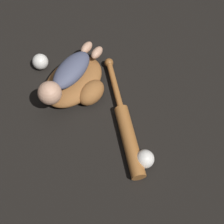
% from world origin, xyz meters
% --- Properties ---
extents(ground_plane, '(6.00, 6.00, 0.00)m').
position_xyz_m(ground_plane, '(0.00, 0.00, 0.00)').
color(ground_plane, black).
extents(baseball_glove, '(0.30, 0.26, 0.08)m').
position_xyz_m(baseball_glove, '(-0.03, 0.06, 0.04)').
color(baseball_glove, '#935B2D').
rests_on(baseball_glove, ground).
extents(baby_figure, '(0.37, 0.14, 0.09)m').
position_xyz_m(baby_figure, '(0.00, 0.05, 0.12)').
color(baby_figure, '#4C516B').
rests_on(baby_figure, baseball_glove).
extents(baseball_bat, '(0.37, 0.47, 0.06)m').
position_xyz_m(baseball_bat, '(-0.01, 0.35, 0.03)').
color(baseball_bat, '#9E602D').
rests_on(baseball_bat, ground).
extents(baseball, '(0.07, 0.07, 0.07)m').
position_xyz_m(baseball, '(0.05, 0.49, 0.04)').
color(baseball, white).
rests_on(baseball, ground).
extents(baseball_spare, '(0.07, 0.07, 0.07)m').
position_xyz_m(baseball_spare, '(-0.02, -0.14, 0.04)').
color(baseball_spare, white).
rests_on(baseball_spare, ground).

